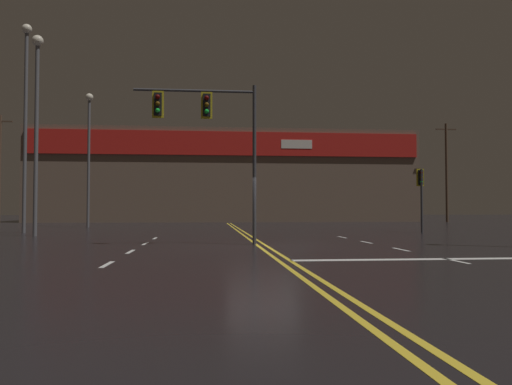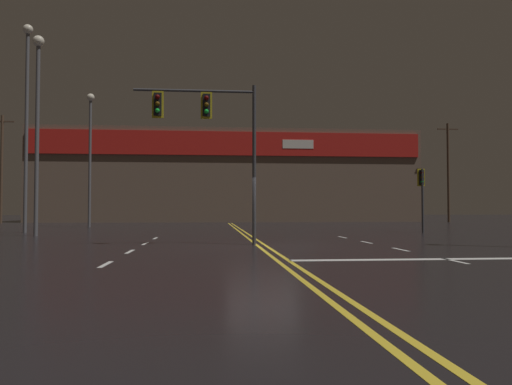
{
  "view_description": "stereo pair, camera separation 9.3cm",
  "coord_description": "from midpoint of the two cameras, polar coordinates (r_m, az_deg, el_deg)",
  "views": [
    {
      "loc": [
        -1.95,
        -17.6,
        1.32
      ],
      "look_at": [
        0.0,
        2.6,
        2.0
      ],
      "focal_mm": 35.0,
      "sensor_mm": 36.0,
      "label": 1
    },
    {
      "loc": [
        -1.85,
        -17.61,
        1.32
      ],
      "look_at": [
        0.0,
        2.6,
        2.0
      ],
      "focal_mm": 35.0,
      "sensor_mm": 36.0,
      "label": 2
    }
  ],
  "objects": [
    {
      "name": "building_backdrop",
      "position": [
        55.53,
        -3.27,
        1.73
      ],
      "size": [
        40.46,
        10.23,
        9.68
      ],
      "color": "brown",
      "rests_on": "ground"
    },
    {
      "name": "streetlight_far_right",
      "position": [
        31.37,
        -24.65,
        9.27
      ],
      "size": [
        0.56,
        0.56,
        11.81
      ],
      "color": "#59595E",
      "rests_on": "ground"
    },
    {
      "name": "streetlight_median_approach",
      "position": [
        27.32,
        -23.61,
        8.8
      ],
      "size": [
        0.56,
        0.56,
        9.98
      ],
      "color": "#59595E",
      "rests_on": "ground"
    },
    {
      "name": "utility_pole_row",
      "position": [
        49.51,
        -2.57,
        2.71
      ],
      "size": [
        46.47,
        0.26,
        10.29
      ],
      "color": "#4C3828",
      "rests_on": "ground"
    },
    {
      "name": "ground_plane",
      "position": [
        17.76,
        0.92,
        -6.18
      ],
      "size": [
        200.0,
        200.0,
        0.0
      ],
      "primitive_type": "plane",
      "color": "black"
    },
    {
      "name": "traffic_signal_corner_northeast",
      "position": [
        29.81,
        18.49,
        0.76
      ],
      "size": [
        0.42,
        0.36,
        3.62
      ],
      "color": "#38383D",
      "rests_on": "ground"
    },
    {
      "name": "traffic_signal_median",
      "position": [
        18.72,
        -5.56,
        8.02
      ],
      "size": [
        4.52,
        0.36,
        5.95
      ],
      "color": "#38383D",
      "rests_on": "ground"
    },
    {
      "name": "road_markings",
      "position": [
        17.0,
        3.79,
        -6.35
      ],
      "size": [
        12.9,
        60.0,
        0.01
      ],
      "color": "gold",
      "rests_on": "ground"
    },
    {
      "name": "streetlight_near_left",
      "position": [
        39.03,
        -18.36,
        5.48
      ],
      "size": [
        0.56,
        0.56,
        9.91
      ],
      "color": "#59595E",
      "rests_on": "ground"
    }
  ]
}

